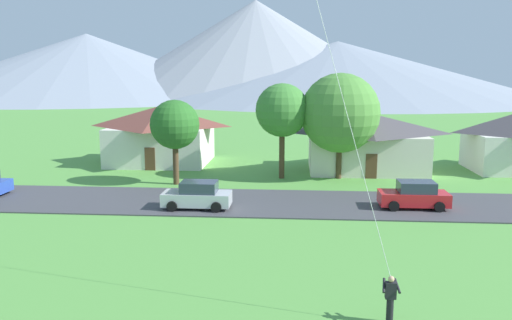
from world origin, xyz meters
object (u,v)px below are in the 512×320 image
object	(u,v)px
house_right_center	(366,141)
parked_car_red_mid_west	(414,195)
tree_left_of_center	(175,125)
tree_center	(340,113)
house_left_center	(161,133)
parked_car_silver_mid_east	(197,196)
tree_near_left	(282,111)

from	to	relation	value
house_right_center	parked_car_red_mid_west	world-z (taller)	house_right_center
tree_left_of_center	tree_center	bearing A→B (deg)	14.06
house_left_center	house_right_center	bearing A→B (deg)	-7.39
parked_car_red_mid_west	tree_center	bearing A→B (deg)	113.35
parked_car_red_mid_west	parked_car_silver_mid_east	world-z (taller)	same
house_right_center	tree_center	size ratio (longest dim) A/B	1.24
house_left_center	house_right_center	world-z (taller)	house_left_center
parked_car_red_mid_west	tree_left_of_center	bearing A→B (deg)	160.13
parked_car_silver_mid_east	tree_left_of_center	bearing A→B (deg)	113.05
tree_left_of_center	parked_car_red_mid_west	world-z (taller)	tree_left_of_center
tree_near_left	tree_center	size ratio (longest dim) A/B	0.90
tree_center	parked_car_red_mid_west	bearing A→B (deg)	-66.65
house_right_center	parked_car_red_mid_west	xyz separation A→B (m)	(1.31, -12.67, -1.73)
tree_left_of_center	parked_car_silver_mid_east	distance (m)	8.46
tree_center	house_right_center	bearing A→B (deg)	54.41
tree_near_left	tree_left_of_center	distance (m)	8.49
tree_left_of_center	house_right_center	bearing A→B (deg)	24.11
house_right_center	tree_left_of_center	xyz separation A→B (m)	(-15.07, -6.75, 1.93)
tree_center	parked_car_silver_mid_east	xyz separation A→B (m)	(-9.49, -10.15, -4.37)
house_right_center	tree_left_of_center	distance (m)	16.62
tree_center	parked_car_silver_mid_east	size ratio (longest dim) A/B	1.99
house_right_center	tree_near_left	xyz separation A→B (m)	(-7.14, -3.87, 2.83)
tree_near_left	tree_left_of_center	xyz separation A→B (m)	(-7.93, -2.87, -0.90)
tree_center	tree_left_of_center	bearing A→B (deg)	-165.94
parked_car_red_mid_west	house_left_center	bearing A→B (deg)	142.86
parked_car_red_mid_west	house_right_center	bearing A→B (deg)	95.92
house_left_center	tree_center	bearing A→B (deg)	-20.65
tree_near_left	parked_car_silver_mid_east	bearing A→B (deg)	-116.57
tree_left_of_center	parked_car_silver_mid_east	bearing A→B (deg)	-66.95
tree_left_of_center	tree_near_left	bearing A→B (deg)	19.89
tree_near_left	tree_center	bearing A→B (deg)	3.20
tree_left_of_center	parked_car_silver_mid_east	size ratio (longest dim) A/B	1.52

